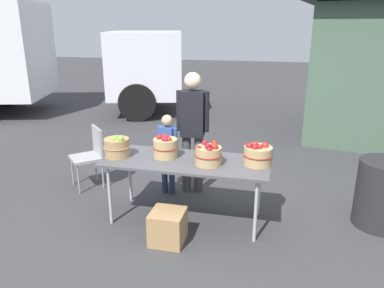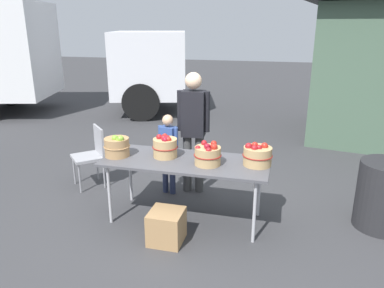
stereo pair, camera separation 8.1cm
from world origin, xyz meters
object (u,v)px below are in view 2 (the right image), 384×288
at_px(apple_basket_red_2, 257,155).
at_px(vendor_adult, 193,124).
at_px(child_customer, 168,148).
at_px(apple_basket_red_1, 208,155).
at_px(apple_basket_green_0, 117,146).
at_px(folding_chair, 92,152).
at_px(box_truck, 7,55).
at_px(market_table, 185,164).
at_px(produce_crate, 166,227).
at_px(apple_basket_red_0, 165,147).
at_px(trash_barrel, 384,195).

height_order(apple_basket_red_2, vendor_adult, vendor_adult).
bearing_deg(vendor_adult, apple_basket_red_2, 137.44).
bearing_deg(child_customer, apple_basket_red_1, 145.97).
distance_m(apple_basket_green_0, folding_chair, 1.06).
relative_size(apple_basket_red_1, box_truck, 0.04).
bearing_deg(market_table, produce_crate, -97.65).
height_order(market_table, apple_basket_red_0, apple_basket_red_0).
bearing_deg(box_truck, apple_basket_red_1, -51.23).
bearing_deg(box_truck, apple_basket_red_2, -48.28).
relative_size(box_truck, trash_barrel, 10.22).
relative_size(vendor_adult, produce_crate, 4.66).
height_order(vendor_adult, trash_barrel, vendor_adult).
relative_size(market_table, vendor_adult, 1.15).
xyz_separation_m(market_table, apple_basket_red_1, (0.27, -0.07, 0.16)).
bearing_deg(vendor_adult, produce_crate, 87.88).
height_order(apple_basket_green_0, apple_basket_red_1, apple_basket_green_0).
relative_size(apple_basket_red_0, trash_barrel, 0.38).
bearing_deg(apple_basket_red_1, box_truck, 144.56).
distance_m(vendor_adult, box_truck, 6.77).
xyz_separation_m(apple_basket_green_0, child_customer, (0.40, 0.70, -0.22)).
bearing_deg(vendor_adult, apple_basket_green_0, 46.43).
height_order(apple_basket_green_0, produce_crate, apple_basket_green_0).
bearing_deg(trash_barrel, produce_crate, -158.26).
bearing_deg(apple_basket_red_1, apple_basket_red_0, 167.48).
xyz_separation_m(apple_basket_green_0, apple_basket_red_2, (1.62, 0.12, -0.01)).
bearing_deg(folding_chair, apple_basket_red_2, 32.66).
height_order(apple_basket_red_2, trash_barrel, apple_basket_red_2).
relative_size(vendor_adult, child_customer, 1.49).
relative_size(apple_basket_green_0, folding_chair, 0.36).
bearing_deg(child_customer, apple_basket_red_2, 166.08).
xyz_separation_m(vendor_adult, child_customer, (-0.31, -0.15, -0.32)).
bearing_deg(apple_basket_red_2, apple_basket_red_0, -179.76).
relative_size(market_table, produce_crate, 5.37).
height_order(market_table, vendor_adult, vendor_adult).
xyz_separation_m(market_table, folding_chair, (-1.54, 0.62, -0.20)).
bearing_deg(apple_basket_red_0, produce_crate, -71.73).
bearing_deg(folding_chair, trash_barrel, 42.70).
height_order(apple_basket_red_1, box_truck, box_truck).
distance_m(box_truck, trash_barrel, 9.05).
bearing_deg(market_table, apple_basket_red_0, 168.70).
relative_size(apple_basket_red_0, folding_chair, 0.35).
relative_size(box_truck, produce_crate, 22.58).
xyz_separation_m(apple_basket_red_1, box_truck, (-6.15, 4.37, 0.62)).
height_order(apple_basket_green_0, vendor_adult, vendor_adult).
xyz_separation_m(apple_basket_red_1, apple_basket_red_2, (0.53, 0.12, -0.00)).
height_order(apple_basket_green_0, trash_barrel, apple_basket_green_0).
bearing_deg(apple_basket_red_0, trash_barrel, 7.88).
bearing_deg(trash_barrel, box_truck, 154.19).
bearing_deg(apple_basket_green_0, apple_basket_red_1, -0.30).
bearing_deg(market_table, trash_barrel, 10.07).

